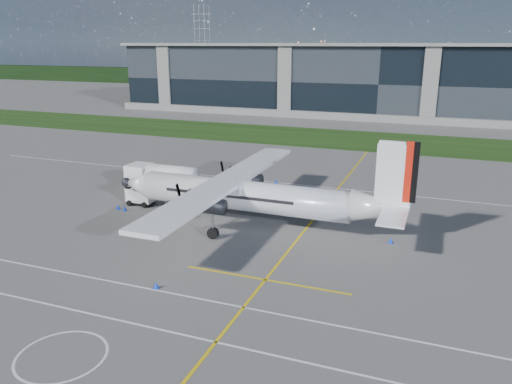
{
  "coord_description": "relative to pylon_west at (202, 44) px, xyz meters",
  "views": [
    {
      "loc": [
        13.5,
        -35.39,
        15.71
      ],
      "look_at": [
        -1.69,
        4.48,
        2.9
      ],
      "focal_mm": 35.0,
      "sensor_mm": 36.0,
      "label": 1
    }
  ],
  "objects": [
    {
      "name": "safety_cone_portwing",
      "position": [
        76.62,
        -159.77,
        -14.75
      ],
      "size": [
        0.36,
        0.36,
        0.5
      ],
      "primitive_type": "cone",
      "color": "#0C39D2",
      "rests_on": "ground"
    },
    {
      "name": "safety_cone_fwd",
      "position": [
        64.28,
        -146.8,
        -14.75
      ],
      "size": [
        0.36,
        0.36,
        0.5
      ],
      "primitive_type": "cone",
      "color": "#0C39D2",
      "rests_on": "ground"
    },
    {
      "name": "turboprop_aircraft",
      "position": [
        78.36,
        -146.1,
        -10.77
      ],
      "size": [
        27.22,
        28.23,
        8.47
      ],
      "primitive_type": null,
      "color": "white",
      "rests_on": "ground"
    },
    {
      "name": "safety_cone_nose_port",
      "position": [
        65.15,
        -146.95,
        -14.75
      ],
      "size": [
        0.36,
        0.36,
        0.5
      ],
      "primitive_type": "cone",
      "color": "#0C39D2",
      "rests_on": "ground"
    },
    {
      "name": "pylon_west",
      "position": [
        0.0,
        0.0,
        0.0
      ],
      "size": [
        9.0,
        4.6,
        30.0
      ],
      "primitive_type": null,
      "color": "gray",
      "rests_on": "ground"
    },
    {
      "name": "ground",
      "position": [
        80.0,
        -110.0,
        -15.0
      ],
      "size": [
        400.0,
        400.0,
        0.0
      ],
      "primitive_type": "plane",
      "color": "#5C5957",
      "rests_on": "ground"
    },
    {
      "name": "grass_strip",
      "position": [
        80.0,
        -102.0,
        -14.98
      ],
      "size": [
        400.0,
        18.0,
        0.04
      ],
      "primitive_type": "cube",
      "color": "#17360E",
      "rests_on": "ground"
    },
    {
      "name": "ground_crew_person",
      "position": [
        71.29,
        -148.07,
        -13.98
      ],
      "size": [
        0.76,
        0.94,
        2.05
      ],
      "primitive_type": "imported",
      "rotation": [
        0.0,
        0.0,
        1.36
      ],
      "color": "#F25907",
      "rests_on": "ground"
    },
    {
      "name": "yellow_taxiway_centerline",
      "position": [
        83.0,
        -140.0,
        -14.99
      ],
      "size": [
        0.2,
        70.0,
        0.01
      ],
      "primitive_type": "cube",
      "color": "yellow",
      "rests_on": "ground"
    },
    {
      "name": "safety_cone_stbdwing",
      "position": [
        75.72,
        -132.27,
        -14.75
      ],
      "size": [
        0.36,
        0.36,
        0.5
      ],
      "primitive_type": "cone",
      "color": "#0C39D2",
      "rests_on": "ground"
    },
    {
      "name": "tree_line",
      "position": [
        80.0,
        -10.0,
        -12.0
      ],
      "size": [
        400.0,
        6.0,
        6.0
      ],
      "primitive_type": "cube",
      "color": "black",
      "rests_on": "ground"
    },
    {
      "name": "safety_cone_tail",
      "position": [
        90.32,
        -146.16,
        -14.75
      ],
      "size": [
        0.36,
        0.36,
        0.5
      ],
      "primitive_type": "cone",
      "color": "#0C39D2",
      "rests_on": "ground"
    },
    {
      "name": "terminal_building",
      "position": [
        80.0,
        -70.0,
        -7.5
      ],
      "size": [
        120.0,
        20.0,
        15.0
      ],
      "primitive_type": "cube",
      "color": "black",
      "rests_on": "ground"
    },
    {
      "name": "baggage_tug",
      "position": [
        65.58,
        -144.72,
        -14.13
      ],
      "size": [
        2.89,
        1.73,
        1.73
      ],
      "primitive_type": null,
      "color": "silver",
      "rests_on": "ground"
    },
    {
      "name": "fuel_tanker_truck",
      "position": [
        64.9,
        -140.43,
        -13.42
      ],
      "size": [
        8.44,
        2.74,
        3.17
      ],
      "primitive_type": null,
      "color": "white",
      "rests_on": "ground"
    },
    {
      "name": "white_lane_line",
      "position": [
        80.0,
        -164.0,
        -14.99
      ],
      "size": [
        90.0,
        0.15,
        0.01
      ],
      "primitive_type": "cube",
      "color": "white",
      "rests_on": "ground"
    }
  ]
}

